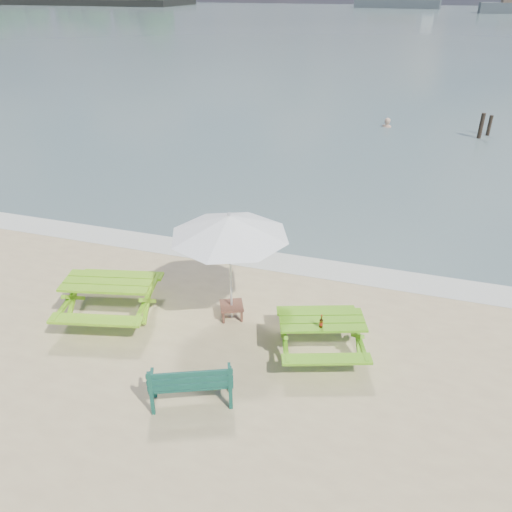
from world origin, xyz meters
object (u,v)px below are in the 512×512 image
(beer_bottle, at_px, (321,323))
(side_table, at_px, (232,311))
(picnic_table_right, at_px, (321,336))
(swimmer, at_px, (386,135))
(park_bench, at_px, (192,390))
(picnic_table_left, at_px, (111,299))
(patio_umbrella, at_px, (229,226))

(beer_bottle, bearing_deg, side_table, 158.21)
(picnic_table_right, xyz_separation_m, swimmer, (-0.06, 16.73, -0.73))
(beer_bottle, bearing_deg, park_bench, -137.17)
(picnic_table_right, height_order, side_table, picnic_table_right)
(picnic_table_right, distance_m, swimmer, 16.74)
(picnic_table_left, relative_size, park_bench, 1.65)
(beer_bottle, bearing_deg, picnic_table_right, 95.11)
(side_table, height_order, beer_bottle, beer_bottle)
(picnic_table_right, xyz_separation_m, beer_bottle, (0.02, -0.23, 0.45))
(patio_umbrella, distance_m, swimmer, 16.47)
(patio_umbrella, distance_m, beer_bottle, 2.38)
(picnic_table_left, relative_size, swimmer, 1.39)
(side_table, xyz_separation_m, swimmer, (1.82, 16.20, -0.54))
(side_table, bearing_deg, beer_bottle, -21.79)
(park_bench, distance_m, patio_umbrella, 2.94)
(picnic_table_left, distance_m, park_bench, 2.99)
(beer_bottle, bearing_deg, patio_umbrella, 158.21)
(patio_umbrella, bearing_deg, picnic_table_left, -163.81)
(picnic_table_left, xyz_separation_m, swimmer, (4.10, 16.86, -0.78))
(picnic_table_right, xyz_separation_m, park_bench, (-1.70, -1.82, -0.10))
(park_bench, relative_size, patio_umbrella, 0.46)
(side_table, bearing_deg, patio_umbrella, -97.13)
(side_table, relative_size, patio_umbrella, 0.20)
(park_bench, distance_m, beer_bottle, 2.40)
(beer_bottle, relative_size, swimmer, 0.15)
(patio_umbrella, xyz_separation_m, beer_bottle, (1.90, -0.76, -1.22))
(side_table, bearing_deg, picnic_table_right, -15.75)
(swimmer, bearing_deg, picnic_table_right, -89.80)
(picnic_table_left, distance_m, patio_umbrella, 2.88)
(patio_umbrella, relative_size, beer_bottle, 12.01)
(picnic_table_left, relative_size, beer_bottle, 9.04)
(picnic_table_left, height_order, side_table, picnic_table_left)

